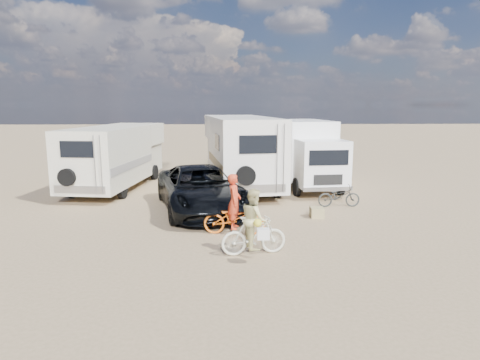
{
  "coord_description": "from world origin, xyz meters",
  "views": [
    {
      "loc": [
        -0.3,
        -11.64,
        3.7
      ],
      "look_at": [
        0.17,
        1.65,
        1.3
      ],
      "focal_mm": 31.16,
      "sensor_mm": 36.0,
      "label": 1
    }
  ],
  "objects_px": {
    "rv_main": "(240,153)",
    "rider_man": "(234,207)",
    "bike_woman": "(254,235)",
    "cooler": "(207,208)",
    "box_truck": "(308,155)",
    "bike_man": "(234,218)",
    "rider_woman": "(254,226)",
    "rv_left": "(117,157)",
    "dark_suv": "(201,189)",
    "crate": "(317,212)",
    "bike_parked": "(339,196)"
  },
  "relations": [
    {
      "from": "rv_main",
      "to": "rider_woman",
      "type": "distance_m",
      "value": 8.62
    },
    {
      "from": "box_truck",
      "to": "bike_man",
      "type": "relative_size",
      "value": 3.11
    },
    {
      "from": "box_truck",
      "to": "rider_man",
      "type": "bearing_deg",
      "value": -122.17
    },
    {
      "from": "rv_left",
      "to": "rider_woman",
      "type": "bearing_deg",
      "value": -50.19
    },
    {
      "from": "dark_suv",
      "to": "rv_main",
      "type": "bearing_deg",
      "value": 55.53
    },
    {
      "from": "box_truck",
      "to": "bike_woman",
      "type": "height_order",
      "value": "box_truck"
    },
    {
      "from": "dark_suv",
      "to": "crate",
      "type": "relative_size",
      "value": 13.06
    },
    {
      "from": "dark_suv",
      "to": "crate",
      "type": "bearing_deg",
      "value": -28.92
    },
    {
      "from": "rider_man",
      "to": "rider_woman",
      "type": "bearing_deg",
      "value": -158.53
    },
    {
      "from": "cooler",
      "to": "rider_man",
      "type": "bearing_deg",
      "value": -46.34
    },
    {
      "from": "box_truck",
      "to": "cooler",
      "type": "bearing_deg",
      "value": -139.09
    },
    {
      "from": "box_truck",
      "to": "rider_woman",
      "type": "xyz_separation_m",
      "value": [
        -3.02,
        -8.5,
        -0.75
      ]
    },
    {
      "from": "bike_man",
      "to": "crate",
      "type": "xyz_separation_m",
      "value": [
        2.79,
        1.71,
        -0.3
      ]
    },
    {
      "from": "rider_man",
      "to": "bike_man",
      "type": "bearing_deg",
      "value": 0.0
    },
    {
      "from": "rv_main",
      "to": "bike_man",
      "type": "bearing_deg",
      "value": -101.09
    },
    {
      "from": "rider_man",
      "to": "cooler",
      "type": "relative_size",
      "value": 2.91
    },
    {
      "from": "rv_main",
      "to": "rv_left",
      "type": "distance_m",
      "value": 5.57
    },
    {
      "from": "rv_left",
      "to": "bike_parked",
      "type": "xyz_separation_m",
      "value": [
        9.05,
        -3.96,
        -0.98
      ]
    },
    {
      "from": "bike_woman",
      "to": "cooler",
      "type": "distance_m",
      "value": 4.19
    },
    {
      "from": "cooler",
      "to": "bike_man",
      "type": "bearing_deg",
      "value": -46.34
    },
    {
      "from": "bike_man",
      "to": "bike_parked",
      "type": "relative_size",
      "value": 1.15
    },
    {
      "from": "rider_man",
      "to": "bike_woman",
      "type": "bearing_deg",
      "value": -158.53
    },
    {
      "from": "rv_left",
      "to": "cooler",
      "type": "xyz_separation_m",
      "value": [
        4.23,
        -4.84,
        -1.16
      ]
    },
    {
      "from": "bike_parked",
      "to": "crate",
      "type": "xyz_separation_m",
      "value": [
        -1.12,
        -1.43,
        -0.23
      ]
    },
    {
      "from": "crate",
      "to": "dark_suv",
      "type": "bearing_deg",
      "value": 164.89
    },
    {
      "from": "rv_main",
      "to": "box_truck",
      "type": "relative_size",
      "value": 1.35
    },
    {
      "from": "bike_woman",
      "to": "rider_man",
      "type": "distance_m",
      "value": 1.78
    },
    {
      "from": "crate",
      "to": "rv_left",
      "type": "bearing_deg",
      "value": 145.75
    },
    {
      "from": "cooler",
      "to": "crate",
      "type": "height_order",
      "value": "cooler"
    },
    {
      "from": "rider_woman",
      "to": "bike_parked",
      "type": "relative_size",
      "value": 0.97
    },
    {
      "from": "bike_man",
      "to": "box_truck",
      "type": "bearing_deg",
      "value": -20.39
    },
    {
      "from": "rider_woman",
      "to": "bike_parked",
      "type": "distance_m",
      "value": 5.96
    },
    {
      "from": "rider_man",
      "to": "bike_parked",
      "type": "xyz_separation_m",
      "value": [
        3.92,
        3.14,
        -0.39
      ]
    },
    {
      "from": "dark_suv",
      "to": "rider_woman",
      "type": "relative_size",
      "value": 3.75
    },
    {
      "from": "box_truck",
      "to": "crate",
      "type": "xyz_separation_m",
      "value": [
        -0.67,
        -5.09,
        -1.33
      ]
    },
    {
      "from": "rv_left",
      "to": "box_truck",
      "type": "relative_size",
      "value": 1.3
    },
    {
      "from": "rider_woman",
      "to": "rv_main",
      "type": "bearing_deg",
      "value": -10.35
    },
    {
      "from": "rv_main",
      "to": "rider_man",
      "type": "bearing_deg",
      "value": -101.09
    },
    {
      "from": "bike_man",
      "to": "rider_woman",
      "type": "height_order",
      "value": "rider_woman"
    },
    {
      "from": "rv_left",
      "to": "rider_woman",
      "type": "height_order",
      "value": "rv_left"
    },
    {
      "from": "rv_left",
      "to": "crate",
      "type": "bearing_deg",
      "value": -26.82
    },
    {
      "from": "dark_suv",
      "to": "bike_parked",
      "type": "distance_m",
      "value": 5.07
    },
    {
      "from": "box_truck",
      "to": "cooler",
      "type": "height_order",
      "value": "box_truck"
    },
    {
      "from": "box_truck",
      "to": "bike_parked",
      "type": "distance_m",
      "value": 3.84
    },
    {
      "from": "rv_left",
      "to": "rider_woman",
      "type": "distance_m",
      "value": 10.44
    },
    {
      "from": "crate",
      "to": "cooler",
      "type": "bearing_deg",
      "value": 171.47
    },
    {
      "from": "cooler",
      "to": "crate",
      "type": "bearing_deg",
      "value": 13.39
    },
    {
      "from": "dark_suv",
      "to": "bike_woman",
      "type": "xyz_separation_m",
      "value": [
        1.57,
        -4.46,
        -0.29
      ]
    },
    {
      "from": "rv_left",
      "to": "crate",
      "type": "xyz_separation_m",
      "value": [
        7.93,
        -5.4,
        -1.21
      ]
    },
    {
      "from": "box_truck",
      "to": "crate",
      "type": "bearing_deg",
      "value": -102.69
    }
  ]
}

